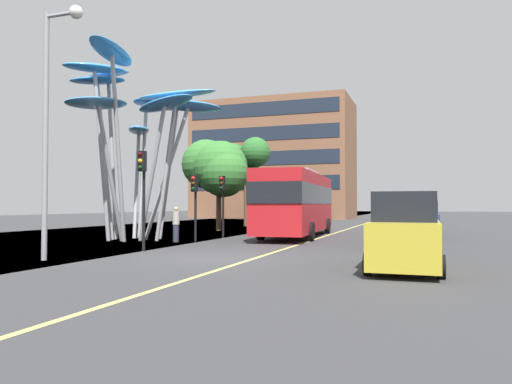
{
  "coord_description": "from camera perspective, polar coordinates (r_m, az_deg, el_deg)",
  "views": [
    {
      "loc": [
        6.99,
        -15.46,
        1.84
      ],
      "look_at": [
        -1.53,
        8.88,
        2.5
      ],
      "focal_mm": 34.11,
      "sensor_mm": 36.0,
      "label": 1
    }
  ],
  "objects": [
    {
      "name": "tree_pavement_near",
      "position": [
        34.15,
        -4.56,
        2.73
      ],
      "size": [
        5.21,
        4.51,
        6.5
      ],
      "color": "brown",
      "rests_on": "ground"
    },
    {
      "name": "traffic_light_kerb_near",
      "position": [
        19.61,
        -13.16,
        1.51
      ],
      "size": [
        0.28,
        0.42,
        3.94
      ],
      "color": "black",
      "rests_on": "ground"
    },
    {
      "name": "car_parked_near",
      "position": [
        14.21,
        17.12,
        -4.73
      ],
      "size": [
        1.98,
        4.27,
        2.18
      ],
      "color": "gold",
      "rests_on": "ground"
    },
    {
      "name": "pedestrian",
      "position": [
        24.07,
        -9.37,
        -3.75
      ],
      "size": [
        0.34,
        0.34,
        1.73
      ],
      "color": "#2D3342",
      "rests_on": "ground"
    },
    {
      "name": "ground",
      "position": [
        17.37,
        -7.25,
        -7.69
      ],
      "size": [
        120.0,
        240.0,
        0.1
      ],
      "color": "#38383A"
    },
    {
      "name": "leaf_sculpture",
      "position": [
        26.28,
        -13.62,
        9.62
      ],
      "size": [
        8.52,
        9.6,
        9.25
      ],
      "color": "#9EA0A5",
      "rests_on": "ground"
    },
    {
      "name": "red_bus",
      "position": [
        27.81,
        4.82,
        -1.0
      ],
      "size": [
        3.39,
        11.63,
        3.78
      ],
      "color": "red",
      "rests_on": "ground"
    },
    {
      "name": "traffic_light_island_mid",
      "position": [
        26.64,
        -3.96,
        -0.12
      ],
      "size": [
        0.28,
        0.42,
        3.39
      ],
      "color": "black",
      "rests_on": "ground"
    },
    {
      "name": "street_lamp",
      "position": [
        17.59,
        -22.7,
        9.73
      ],
      "size": [
        1.5,
        0.44,
        8.31
      ],
      "color": "gray",
      "rests_on": "ground"
    },
    {
      "name": "traffic_light_opposite",
      "position": [
        33.92,
        0.95,
        0.28
      ],
      "size": [
        0.28,
        0.42,
        3.99
      ],
      "color": "black",
      "rests_on": "ground"
    },
    {
      "name": "car_parked_far",
      "position": [
        28.36,
        18.85,
        -3.16
      ],
      "size": [
        2.0,
        4.1,
        2.06
      ],
      "color": "navy",
      "rests_on": "ground"
    },
    {
      "name": "tree_pavement_far",
      "position": [
        41.77,
        -1.78,
        3.32
      ],
      "size": [
        4.76,
        4.3,
        7.48
      ],
      "color": "brown",
      "rests_on": "ground"
    },
    {
      "name": "backdrop_building",
      "position": [
        66.5,
        2.15,
        3.71
      ],
      "size": [
        20.92,
        10.54,
        15.66
      ],
      "color": "brown",
      "rests_on": "ground"
    },
    {
      "name": "car_side_street",
      "position": [
        34.08,
        18.42,
        -2.77
      ],
      "size": [
        1.93,
        4.18,
        2.16
      ],
      "color": "navy",
      "rests_on": "ground"
    },
    {
      "name": "traffic_light_kerb_far",
      "position": [
        24.09,
        -7.22,
        -0.18
      ],
      "size": [
        0.28,
        0.42,
        3.26
      ],
      "color": "black",
      "rests_on": "ground"
    },
    {
      "name": "car_parked_mid",
      "position": [
        21.13,
        17.17,
        -3.84
      ],
      "size": [
        1.97,
        4.3,
        2.0
      ],
      "color": "gray",
      "rests_on": "ground"
    }
  ]
}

